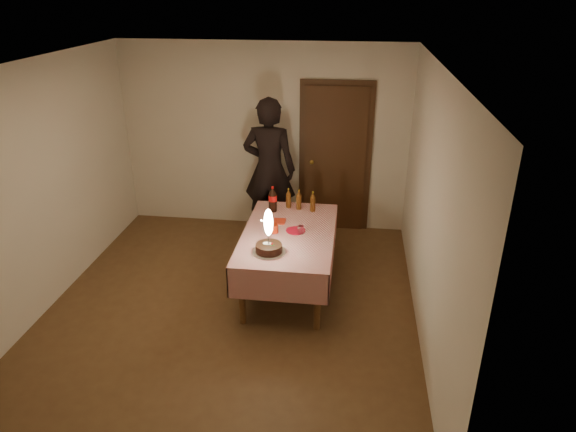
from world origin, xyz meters
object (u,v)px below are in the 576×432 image
(red_plate, at_px, (296,231))
(birthday_cake, at_px, (269,242))
(amber_bottle_left, at_px, (288,199))
(photographer, at_px, (269,169))
(red_cup, at_px, (274,229))
(clear_cup, at_px, (301,230))
(amber_bottle_mid, at_px, (299,200))
(cola_bottle, at_px, (273,199))
(dining_table, at_px, (289,240))
(amber_bottle_right, at_px, (313,202))

(red_plate, bearing_deg, birthday_cake, -112.26)
(amber_bottle_left, xyz_separation_m, photographer, (-0.35, 0.66, 0.14))
(red_cup, xyz_separation_m, clear_cup, (0.29, 0.03, -0.01))
(clear_cup, distance_m, amber_bottle_mid, 0.68)
(cola_bottle, distance_m, amber_bottle_left, 0.22)
(red_cup, relative_size, cola_bottle, 0.31)
(cola_bottle, distance_m, photographer, 0.81)
(amber_bottle_left, bearing_deg, dining_table, -82.52)
(cola_bottle, bearing_deg, dining_table, -64.68)
(dining_table, height_order, cola_bottle, cola_bottle)
(cola_bottle, height_order, photographer, photographer)
(red_cup, bearing_deg, cola_bottle, 100.66)
(dining_table, height_order, photographer, photographer)
(photographer, bearing_deg, amber_bottle_right, -48.14)
(amber_bottle_right, relative_size, amber_bottle_mid, 1.00)
(amber_bottle_left, height_order, amber_bottle_right, same)
(red_cup, bearing_deg, amber_bottle_left, 84.96)
(red_plate, xyz_separation_m, red_cup, (-0.23, -0.08, 0.05))
(red_cup, distance_m, photographer, 1.43)
(dining_table, bearing_deg, clear_cup, -2.03)
(cola_bottle, height_order, amber_bottle_mid, cola_bottle)
(dining_table, relative_size, amber_bottle_right, 6.75)
(amber_bottle_mid, height_order, photographer, photographer)
(amber_bottle_right, bearing_deg, amber_bottle_mid, 167.29)
(amber_bottle_right, bearing_deg, photographer, 131.86)
(cola_bottle, xyz_separation_m, amber_bottle_mid, (0.31, 0.10, -0.03))
(red_cup, xyz_separation_m, photographer, (-0.28, 1.38, 0.21))
(amber_bottle_right, height_order, photographer, photographer)
(clear_cup, relative_size, photographer, 0.05)
(red_cup, distance_m, amber_bottle_right, 0.76)
(birthday_cake, bearing_deg, amber_bottle_left, 87.48)
(dining_table, xyz_separation_m, amber_bottle_left, (-0.09, 0.70, 0.22))
(red_cup, height_order, amber_bottle_mid, amber_bottle_mid)
(dining_table, xyz_separation_m, clear_cup, (0.14, -0.00, 0.14))
(red_cup, height_order, clear_cup, red_cup)
(clear_cup, bearing_deg, dining_table, 177.97)
(dining_table, xyz_separation_m, photographer, (-0.44, 1.35, 0.35))
(red_cup, relative_size, amber_bottle_left, 0.39)
(birthday_cake, bearing_deg, cola_bottle, 96.75)
(dining_table, relative_size, cola_bottle, 5.42)
(dining_table, height_order, amber_bottle_left, amber_bottle_left)
(amber_bottle_left, xyz_separation_m, amber_bottle_mid, (0.13, -0.03, 0.00))
(red_plate, distance_m, cola_bottle, 0.64)
(dining_table, xyz_separation_m, birthday_cake, (-0.14, -0.48, 0.22))
(red_plate, bearing_deg, amber_bottle_right, 76.11)
(amber_bottle_left, height_order, photographer, photographer)
(clear_cup, xyz_separation_m, amber_bottle_right, (0.08, 0.63, 0.07))
(clear_cup, xyz_separation_m, cola_bottle, (-0.40, 0.57, 0.11))
(birthday_cake, relative_size, amber_bottle_mid, 1.90)
(birthday_cake, xyz_separation_m, red_plate, (0.22, 0.53, -0.11))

